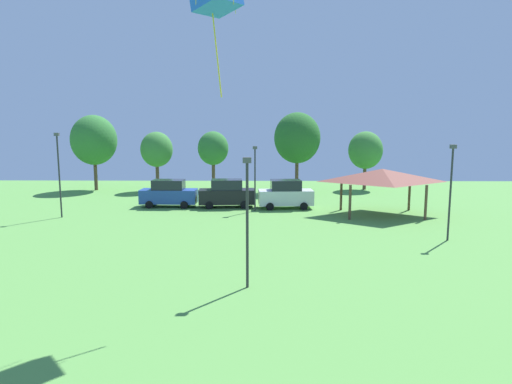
{
  "coord_description": "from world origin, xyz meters",
  "views": [
    {
      "loc": [
        0.34,
        3.18,
        6.94
      ],
      "look_at": [
        0.13,
        18.14,
        4.74
      ],
      "focal_mm": 32.0,
      "sensor_mm": 36.0,
      "label": 1
    }
  ],
  "objects": [
    {
      "name": "light_post_3",
      "position": [
        11.61,
        30.33,
        3.3
      ],
      "size": [
        0.36,
        0.2,
        5.81
      ],
      "color": "#2D2D33",
      "rests_on": "ground"
    },
    {
      "name": "light_post_1",
      "position": [
        -0.3,
        22.06,
        3.2
      ],
      "size": [
        0.36,
        0.2,
        5.62
      ],
      "color": "#2D2D33",
      "rests_on": "ground"
    },
    {
      "name": "light_post_0",
      "position": [
        -14.89,
        36.92,
        3.59
      ],
      "size": [
        0.36,
        0.2,
        6.38
      ],
      "color": "#2D2D33",
      "rests_on": "ground"
    },
    {
      "name": "treeline_tree_2",
      "position": [
        -4.97,
        52.22,
        4.45
      ],
      "size": [
        3.29,
        3.29,
        6.29
      ],
      "color": "brown",
      "rests_on": "ground"
    },
    {
      "name": "treeline_tree_4",
      "position": [
        11.44,
        52.51,
        4.24
      ],
      "size": [
        3.67,
        3.67,
        6.28
      ],
      "color": "brown",
      "rests_on": "ground"
    },
    {
      "name": "treeline_tree_3",
      "position": [
        3.96,
        50.98,
        5.6
      ],
      "size": [
        4.81,
        4.81,
        8.26
      ],
      "color": "brown",
      "rests_on": "ground"
    },
    {
      "name": "light_post_2",
      "position": [
        -0.26,
        39.76,
        3.02
      ],
      "size": [
        0.36,
        0.2,
        5.27
      ],
      "color": "#2D2D33",
      "rests_on": "ground"
    },
    {
      "name": "treeline_tree_1",
      "position": [
        -10.82,
        51.18,
        4.37
      ],
      "size": [
        3.36,
        3.36,
        6.25
      ],
      "color": "brown",
      "rests_on": "ground"
    },
    {
      "name": "parked_car_third_from_left",
      "position": [
        2.3,
        41.02,
        1.18
      ],
      "size": [
        4.64,
        2.28,
        2.4
      ],
      "rotation": [
        0.0,
        0.0,
        0.07
      ],
      "color": "silver",
      "rests_on": "ground"
    },
    {
      "name": "parked_car_leftmost",
      "position": [
        -7.67,
        41.59,
        1.15
      ],
      "size": [
        4.8,
        2.03,
        2.33
      ],
      "rotation": [
        0.0,
        0.0,
        -0.02
      ],
      "color": "#234299",
      "rests_on": "ground"
    },
    {
      "name": "treeline_tree_0",
      "position": [
        -17.58,
        51.6,
        5.35
      ],
      "size": [
        4.8,
        4.8,
        8.0
      ],
      "color": "brown",
      "rests_on": "ground"
    },
    {
      "name": "parked_car_second_from_left",
      "position": [
        -2.68,
        41.44,
        1.17
      ],
      "size": [
        4.82,
        2.22,
        2.38
      ],
      "rotation": [
        0.0,
        0.0,
        0.07
      ],
      "color": "black",
      "rests_on": "ground"
    },
    {
      "name": "park_pavilion",
      "position": [
        9.6,
        38.33,
        3.08
      ],
      "size": [
        7.22,
        4.94,
        3.6
      ],
      "color": "brown",
      "rests_on": "ground"
    }
  ]
}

